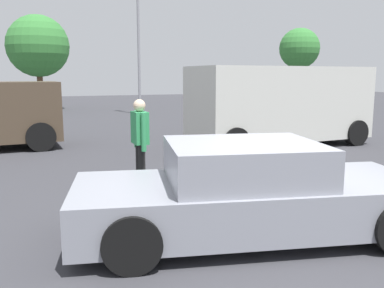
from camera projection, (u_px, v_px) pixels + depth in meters
name	position (u px, v px, depth m)	size (l,w,h in m)	color
ground_plane	(267.00, 239.00, 5.29)	(80.00, 80.00, 0.00)	#38383D
sedan_foreground	(249.00, 193.00, 5.30)	(4.71, 2.64, 1.23)	gray
dog	(307.00, 168.00, 8.11)	(0.30, 0.57, 0.41)	white
van_white	(280.00, 104.00, 12.18)	(5.44, 2.39, 2.31)	silver
pedestrian	(140.00, 136.00, 7.57)	(0.25, 0.57, 1.63)	black
light_post_near	(138.00, 19.00, 21.60)	(0.44, 0.44, 7.53)	gray
tree_back_left	(38.00, 46.00, 24.46)	(3.62, 3.62, 5.60)	brown
tree_back_center	(299.00, 49.00, 29.63)	(2.86, 2.86, 5.42)	brown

